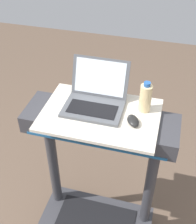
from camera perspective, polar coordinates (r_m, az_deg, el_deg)
name	(u,v)px	position (r m, az deg, el deg)	size (l,w,h in m)	color
desk_board	(100,115)	(1.69, 0.45, -0.54)	(0.67, 0.45, 0.02)	beige
laptop	(95,98)	(1.72, -0.50, 2.68)	(0.34, 0.31, 0.24)	#515459
computer_mouse	(133,121)	(1.62, 6.73, -1.66)	(0.06, 0.10, 0.03)	black
water_bottle	(146,98)	(1.67, 9.10, 2.72)	(0.07, 0.07, 0.19)	beige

